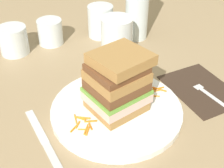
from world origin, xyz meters
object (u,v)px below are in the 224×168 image
at_px(sandwich, 119,83).
at_px(empty_tumbler_2, 101,21).
at_px(knife, 46,143).
at_px(empty_tumbler_0, 13,40).
at_px(empty_tumbler_1, 50,32).
at_px(fork, 208,93).
at_px(main_plate, 118,109).
at_px(juice_glass, 117,38).
at_px(napkin_dark, 201,89).

xyz_separation_m(sandwich, empty_tumbler_2, (0.11, 0.33, -0.03)).
relative_size(knife, empty_tumbler_0, 2.60).
relative_size(sandwich, empty_tumbler_1, 1.83).
distance_m(fork, empty_tumbler_0, 0.52).
bearing_deg(sandwich, fork, -10.46).
relative_size(main_plate, sandwich, 2.13).
bearing_deg(juice_glass, empty_tumbler_2, 86.91).
xyz_separation_m(napkin_dark, fork, (0.00, -0.02, 0.00)).
bearing_deg(empty_tumbler_2, juice_glass, -93.09).
bearing_deg(main_plate, napkin_dark, -4.45).
xyz_separation_m(knife, empty_tumbler_0, (0.03, 0.36, 0.04)).
bearing_deg(empty_tumbler_2, napkin_dark, -74.73).
xyz_separation_m(main_plate, sandwich, (0.00, 0.00, 0.07)).
bearing_deg(juice_glass, knife, -139.17).
height_order(knife, empty_tumbler_2, empty_tumbler_2).
height_order(juice_glass, empty_tumbler_0, juice_glass).
relative_size(main_plate, napkin_dark, 1.57).
height_order(juice_glass, empty_tumbler_2, juice_glass).
relative_size(main_plate, fork, 1.65).
bearing_deg(empty_tumbler_0, knife, -94.01).
height_order(sandwich, empty_tumbler_1, sandwich).
height_order(fork, knife, fork).
bearing_deg(empty_tumbler_0, empty_tumbler_2, -3.30).
bearing_deg(fork, empty_tumbler_0, 132.25).
bearing_deg(napkin_dark, juice_glass, 113.52).
bearing_deg(napkin_dark, empty_tumbler_0, 133.79).
bearing_deg(napkin_dark, sandwich, 175.47).
bearing_deg(knife, empty_tumbler_1, 70.67).
distance_m(knife, juice_glass, 0.36).
height_order(juice_glass, empty_tumbler_1, juice_glass).
height_order(main_plate, napkin_dark, main_plate).
bearing_deg(fork, juice_glass, 112.05).
bearing_deg(sandwich, knife, -173.45).
relative_size(sandwich, juice_glass, 1.25).
bearing_deg(main_plate, empty_tumbler_2, 71.08).
distance_m(empty_tumbler_1, empty_tumbler_2, 0.15).
distance_m(main_plate, fork, 0.21).
relative_size(napkin_dark, knife, 0.87).
xyz_separation_m(juice_glass, empty_tumbler_1, (-0.14, 0.14, -0.01)).
height_order(main_plate, knife, main_plate).
bearing_deg(napkin_dark, empty_tumbler_2, 105.27).
relative_size(juice_glass, empty_tumbler_2, 1.13).
relative_size(main_plate, juice_glass, 2.65).
height_order(empty_tumbler_0, empty_tumbler_2, empty_tumbler_2).
xyz_separation_m(fork, empty_tumbler_1, (-0.24, 0.39, 0.03)).
xyz_separation_m(sandwich, empty_tumbler_0, (-0.14, 0.35, -0.04)).
bearing_deg(fork, sandwich, 169.54).
distance_m(main_plate, juice_glass, 0.24).
xyz_separation_m(empty_tumbler_0, empty_tumbler_1, (0.10, 0.01, -0.00)).
xyz_separation_m(napkin_dark, juice_glass, (-0.10, 0.23, 0.05)).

